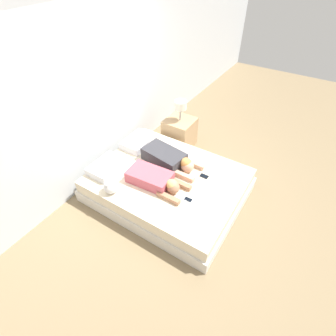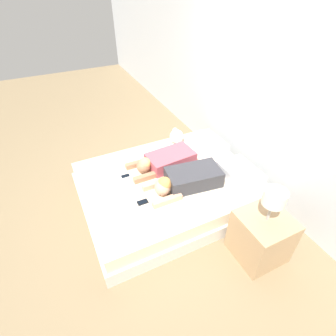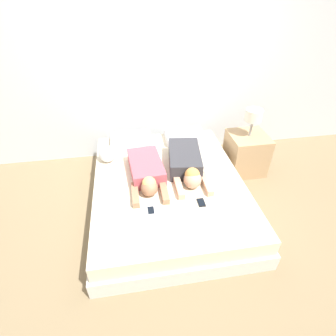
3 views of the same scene
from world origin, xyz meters
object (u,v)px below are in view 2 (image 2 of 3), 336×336
at_px(person_left, 164,161).
at_px(plush_toy, 177,136).
at_px(person_right, 186,180).
at_px(cell_phone_left, 125,176).
at_px(pillow_head_right, 240,172).
at_px(cell_phone_right, 143,202).
at_px(nightstand, 261,235).
at_px(pillow_head_left, 208,143).
at_px(bed, 168,188).

relative_size(person_left, plush_toy, 4.19).
height_order(person_right, cell_phone_left, person_right).
bearing_deg(plush_toy, pillow_head_right, 18.65).
xyz_separation_m(pillow_head_right, cell_phone_right, (-0.10, -1.29, -0.05)).
height_order(person_right, plush_toy, person_right).
bearing_deg(cell_phone_right, nightstand, 46.47).
xyz_separation_m(pillow_head_left, cell_phone_right, (0.65, -1.29, -0.05)).
bearing_deg(nightstand, plush_toy, -179.24).
relative_size(person_right, cell_phone_right, 7.80).
bearing_deg(person_left, pillow_head_right, 51.76).
bearing_deg(nightstand, pillow_head_right, 157.46).
xyz_separation_m(cell_phone_right, nightstand, (0.91, 0.95, -0.08)).
distance_m(bed, person_left, 0.37).
relative_size(person_left, nightstand, 0.98).
relative_size(cell_phone_right, nightstand, 0.13).
relative_size(pillow_head_left, cell_phone_left, 4.40).
distance_m(person_right, cell_phone_left, 0.79).
bearing_deg(pillow_head_left, bed, -65.72).
relative_size(pillow_head_right, nightstand, 0.58).
bearing_deg(pillow_head_right, pillow_head_left, 180.00).
xyz_separation_m(bed, plush_toy, (-0.68, 0.48, 0.30)).
relative_size(bed, cell_phone_left, 17.74).
bearing_deg(person_left, bed, -13.27).
bearing_deg(pillow_head_right, bed, -114.28).
distance_m(pillow_head_right, cell_phone_left, 1.46).
distance_m(person_left, person_right, 0.48).
relative_size(bed, plush_toy, 10.09).
xyz_separation_m(pillow_head_right, plush_toy, (-1.06, -0.36, 0.05)).
xyz_separation_m(pillow_head_left, plush_toy, (-0.31, -0.36, 0.05)).
distance_m(pillow_head_left, cell_phone_left, 1.32).
distance_m(pillow_head_right, plush_toy, 1.12).
relative_size(person_left, cell_phone_left, 7.37).
distance_m(cell_phone_left, plush_toy, 1.06).
distance_m(pillow_head_right, cell_phone_right, 1.29).
distance_m(pillow_head_right, person_right, 0.72).
height_order(pillow_head_right, nightstand, nightstand).
bearing_deg(person_right, nightstand, 21.87).
distance_m(person_left, plush_toy, 0.61).
xyz_separation_m(bed, cell_phone_right, (0.27, -0.45, 0.20)).
bearing_deg(bed, plush_toy, 145.15).
bearing_deg(plush_toy, cell_phone_left, -65.70).
distance_m(pillow_head_left, nightstand, 1.60).
distance_m(bed, pillow_head_right, 0.95).
xyz_separation_m(person_right, cell_phone_right, (0.03, -0.58, -0.09)).
height_order(person_left, cell_phone_right, person_left).
bearing_deg(pillow_head_left, cell_phone_right, -63.28).
bearing_deg(pillow_head_left, person_left, -79.86).
xyz_separation_m(person_left, plush_toy, (-0.45, 0.42, 0.02)).
relative_size(cell_phone_right, plush_toy, 0.57).
relative_size(pillow_head_right, person_left, 0.60).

